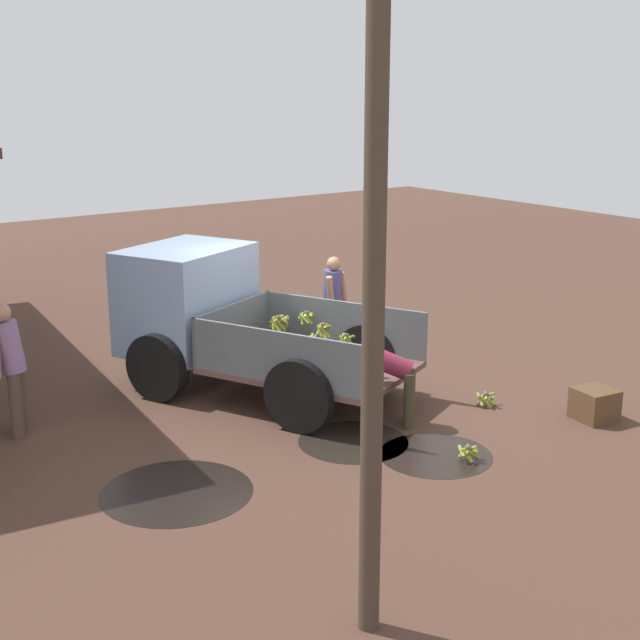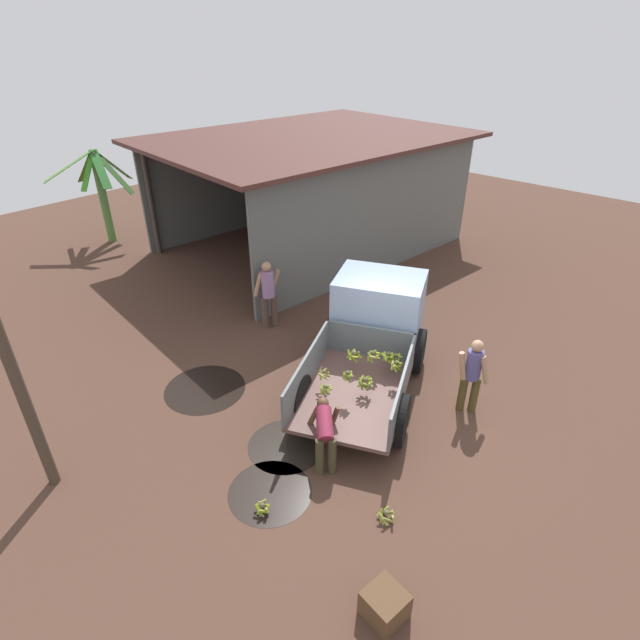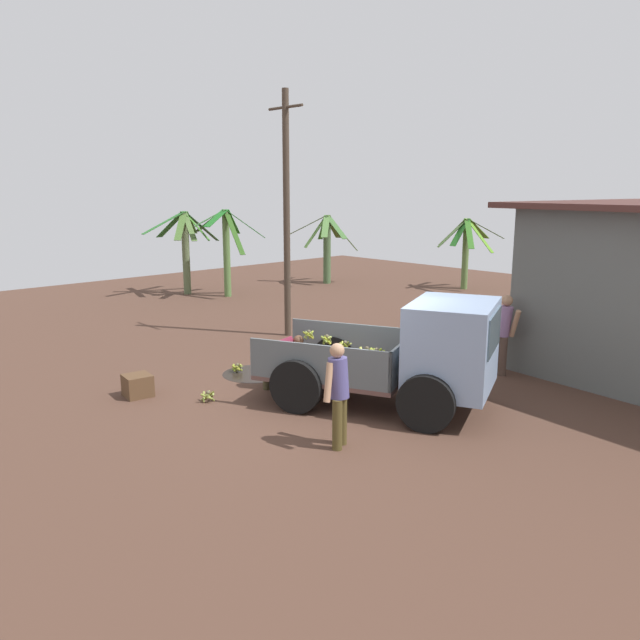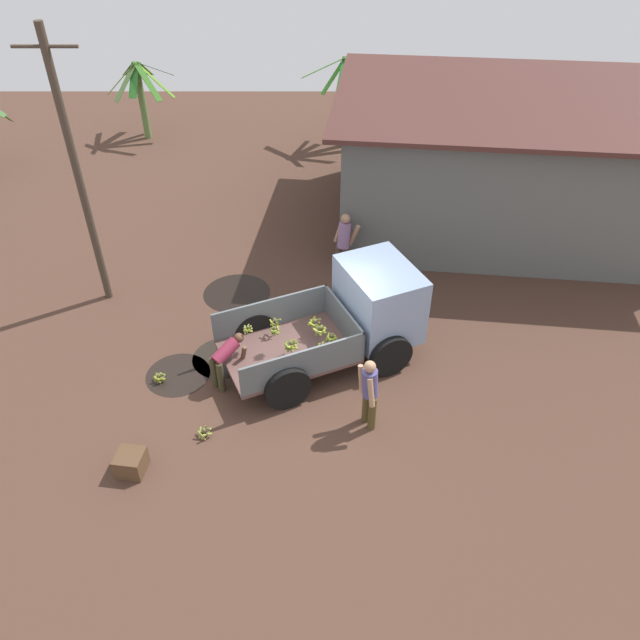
# 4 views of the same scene
# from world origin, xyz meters

# --- Properties ---
(ground) EXTENTS (36.00, 36.00, 0.00)m
(ground) POSITION_xyz_m (0.00, 0.00, 0.00)
(ground) COLOR #4D3327
(mud_patch_0) EXTENTS (1.34, 1.34, 0.01)m
(mud_patch_0) POSITION_xyz_m (-2.88, 0.06, 0.00)
(mud_patch_0) COLOR black
(mud_patch_0) RESTS_ON ground
(mud_patch_1) EXTENTS (1.36, 1.36, 0.01)m
(mud_patch_1) POSITION_xyz_m (-1.99, 0.59, 0.00)
(mud_patch_1) COLOR black
(mud_patch_1) RESTS_ON ground
(mud_patch_2) EXTENTS (1.65, 1.65, 0.01)m
(mud_patch_2) POSITION_xyz_m (-1.96, 2.98, 0.00)
(mud_patch_2) COLOR black
(mud_patch_2) RESTS_ON ground
(cargo_truck) EXTENTS (4.46, 3.33, 1.97)m
(cargo_truck) POSITION_xyz_m (0.93, 0.89, 1.04)
(cargo_truck) COLOR brown
(cargo_truck) RESTS_ON ground
(warehouse_shed) EXTENTS (10.22, 7.89, 3.56)m
(warehouse_shed) POSITION_xyz_m (5.77, 6.66, 2.59)
(warehouse_shed) COLOR #5C605D
(warehouse_shed) RESTS_ON ground
(banana_palm_4) EXTENTS (2.74, 2.23, 3.07)m
(banana_palm_4) POSITION_xyz_m (0.96, 12.11, 1.71)
(banana_palm_4) COLOR #517E3C
(banana_palm_4) RESTS_ON ground
(person_foreground_visitor) EXTENTS (0.45, 0.61, 1.62)m
(person_foreground_visitor) POSITION_xyz_m (1.00, -1.32, 0.90)
(person_foreground_visitor) COLOR #4B3F1E
(person_foreground_visitor) RESTS_ON ground
(person_worker_loading) EXTENTS (0.81, 0.85, 1.06)m
(person_worker_loading) POSITION_xyz_m (-1.80, -0.15, 0.66)
(person_worker_loading) COLOR #3C3722
(person_worker_loading) RESTS_ON ground
(person_bystander_near_shed) EXTENTS (0.68, 0.55, 1.69)m
(person_bystander_near_shed) POSITION_xyz_m (0.70, 3.85, 0.94)
(person_bystander_near_shed) COLOR brown
(person_bystander_near_shed) RESTS_ON ground
(banana_bunch_on_ground_0) EXTENTS (0.29, 0.29, 0.21)m
(banana_bunch_on_ground_0) POSITION_xyz_m (-2.08, -1.62, 0.11)
(banana_bunch_on_ground_0) COLOR brown
(banana_bunch_on_ground_0) RESTS_ON ground
(banana_bunch_on_ground_1) EXTENTS (0.25, 0.27, 0.20)m
(banana_bunch_on_ground_1) POSITION_xyz_m (-3.22, -0.14, 0.11)
(banana_bunch_on_ground_1) COLOR brown
(banana_bunch_on_ground_1) RESTS_ON ground
(wooden_crate_0) EXTENTS (0.55, 0.55, 0.41)m
(wooden_crate_0) POSITION_xyz_m (-3.24, -2.42, 0.21)
(wooden_crate_0) COLOR brown
(wooden_crate_0) RESTS_ON ground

